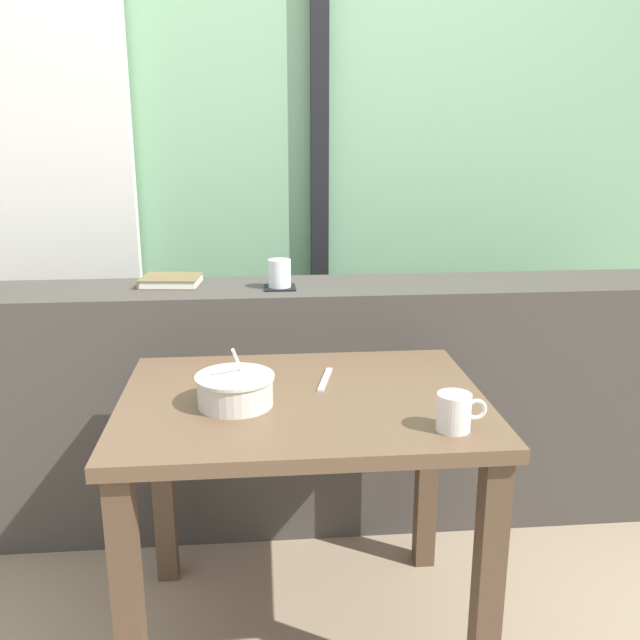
{
  "coord_description": "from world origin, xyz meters",
  "views": [
    {
      "loc": [
        -0.07,
        -1.66,
        1.34
      ],
      "look_at": [
        0.12,
        0.42,
        0.76
      ],
      "focal_mm": 38.69,
      "sensor_mm": 36.0,
      "label": 1
    }
  ],
  "objects_px": {
    "breakfast_table": "(303,442)",
    "juice_glass": "(280,275)",
    "coaster_square": "(280,288)",
    "ceramic_mug": "(455,412)",
    "soup_bowl": "(235,390)",
    "fork_utensil": "(325,379)",
    "closed_book": "(171,281)"
  },
  "relations": [
    {
      "from": "breakfast_table",
      "to": "juice_glass",
      "type": "bearing_deg",
      "value": 93.42
    },
    {
      "from": "ceramic_mug",
      "to": "juice_glass",
      "type": "bearing_deg",
      "value": 113.8
    },
    {
      "from": "closed_book",
      "to": "fork_utensil",
      "type": "distance_m",
      "value": 0.74
    },
    {
      "from": "breakfast_table",
      "to": "coaster_square",
      "type": "xyz_separation_m",
      "value": [
        -0.03,
        0.58,
        0.27
      ]
    },
    {
      "from": "breakfast_table",
      "to": "coaster_square",
      "type": "relative_size",
      "value": 9.04
    },
    {
      "from": "juice_glass",
      "to": "fork_utensil",
      "type": "xyz_separation_m",
      "value": [
        0.1,
        -0.47,
        -0.19
      ]
    },
    {
      "from": "breakfast_table",
      "to": "juice_glass",
      "type": "distance_m",
      "value": 0.66
    },
    {
      "from": "breakfast_table",
      "to": "juice_glass",
      "type": "height_order",
      "value": "juice_glass"
    },
    {
      "from": "juice_glass",
      "to": "soup_bowl",
      "type": "relative_size",
      "value": 0.47
    },
    {
      "from": "coaster_square",
      "to": "ceramic_mug",
      "type": "height_order",
      "value": "coaster_square"
    },
    {
      "from": "breakfast_table",
      "to": "ceramic_mug",
      "type": "height_order",
      "value": "ceramic_mug"
    },
    {
      "from": "juice_glass",
      "to": "ceramic_mug",
      "type": "distance_m",
      "value": 0.89
    },
    {
      "from": "fork_utensil",
      "to": "ceramic_mug",
      "type": "bearing_deg",
      "value": -38.98
    },
    {
      "from": "soup_bowl",
      "to": "fork_utensil",
      "type": "xyz_separation_m",
      "value": [
        0.23,
        0.15,
        -0.03
      ]
    },
    {
      "from": "soup_bowl",
      "to": "fork_utensil",
      "type": "distance_m",
      "value": 0.28
    },
    {
      "from": "breakfast_table",
      "to": "soup_bowl",
      "type": "xyz_separation_m",
      "value": [
        -0.16,
        -0.04,
        0.16
      ]
    },
    {
      "from": "breakfast_table",
      "to": "fork_utensil",
      "type": "distance_m",
      "value": 0.18
    },
    {
      "from": "closed_book",
      "to": "ceramic_mug",
      "type": "distance_m",
      "value": 1.14
    },
    {
      "from": "juice_glass",
      "to": "fork_utensil",
      "type": "distance_m",
      "value": 0.52
    },
    {
      "from": "coaster_square",
      "to": "juice_glass",
      "type": "xyz_separation_m",
      "value": [
        0.0,
        0.0,
        0.04
      ]
    },
    {
      "from": "juice_glass",
      "to": "closed_book",
      "type": "distance_m",
      "value": 0.37
    },
    {
      "from": "ceramic_mug",
      "to": "soup_bowl",
      "type": "bearing_deg",
      "value": 158.81
    },
    {
      "from": "coaster_square",
      "to": "fork_utensil",
      "type": "bearing_deg",
      "value": -77.77
    },
    {
      "from": "closed_book",
      "to": "ceramic_mug",
      "type": "bearing_deg",
      "value": -51.31
    },
    {
      "from": "coaster_square",
      "to": "soup_bowl",
      "type": "relative_size",
      "value": 0.53
    },
    {
      "from": "soup_bowl",
      "to": "coaster_square",
      "type": "bearing_deg",
      "value": 78.09
    },
    {
      "from": "breakfast_table",
      "to": "closed_book",
      "type": "distance_m",
      "value": 0.82
    },
    {
      "from": "closed_book",
      "to": "fork_utensil",
      "type": "height_order",
      "value": "closed_book"
    },
    {
      "from": "juice_glass",
      "to": "closed_book",
      "type": "height_order",
      "value": "juice_glass"
    },
    {
      "from": "breakfast_table",
      "to": "soup_bowl",
      "type": "height_order",
      "value": "soup_bowl"
    },
    {
      "from": "closed_book",
      "to": "soup_bowl",
      "type": "xyz_separation_m",
      "value": [
        0.23,
        -0.7,
        -0.12
      ]
    },
    {
      "from": "breakfast_table",
      "to": "soup_bowl",
      "type": "relative_size",
      "value": 4.75
    }
  ]
}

